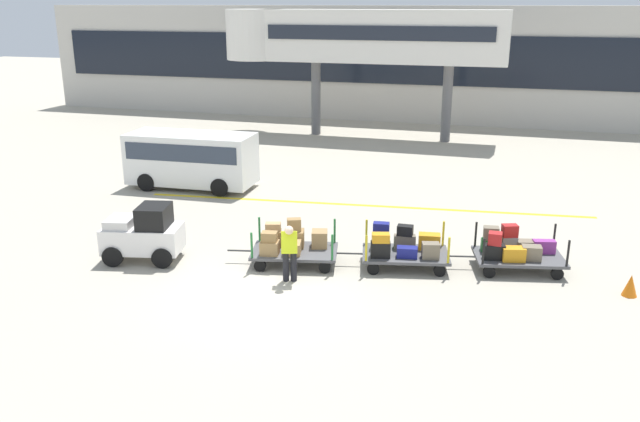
% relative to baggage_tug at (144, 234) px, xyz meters
% --- Properties ---
extents(ground_plane, '(120.00, 120.00, 0.00)m').
position_rel_baggage_tug_xyz_m(ground_plane, '(3.95, -1.16, -0.75)').
color(ground_plane, '#A8A08E').
extents(apron_lead_line, '(15.58, 1.86, 0.01)m').
position_rel_baggage_tug_xyz_m(apron_lead_line, '(4.66, 6.70, -0.75)').
color(apron_lead_line, yellow).
rests_on(apron_lead_line, ground_plane).
extents(terminal_building, '(48.38, 2.51, 6.67)m').
position_rel_baggage_tug_xyz_m(terminal_building, '(3.95, 24.82, 2.59)').
color(terminal_building, '#BCB7AD').
rests_on(terminal_building, ground_plane).
extents(jet_bridge, '(14.71, 3.00, 6.50)m').
position_rel_baggage_tug_xyz_m(jet_bridge, '(1.12, 18.83, 4.38)').
color(jet_bridge, silver).
rests_on(jet_bridge, ground_plane).
extents(baggage_tug, '(2.29, 1.61, 1.58)m').
position_rel_baggage_tug_xyz_m(baggage_tug, '(0.00, 0.00, 0.00)').
color(baggage_tug, white).
rests_on(baggage_tug, ground_plane).
extents(baggage_cart_lead, '(3.09, 1.86, 1.20)m').
position_rel_baggage_tug_xyz_m(baggage_cart_lead, '(3.97, 0.91, -0.20)').
color(baggage_cart_lead, '#4C4C4F').
rests_on(baggage_cart_lead, ground_plane).
extents(baggage_cart_middle, '(3.09, 1.86, 1.13)m').
position_rel_baggage_tug_xyz_m(baggage_cart_middle, '(6.95, 1.55, -0.21)').
color(baggage_cart_middle, '#4C4C4F').
rests_on(baggage_cart_middle, ground_plane).
extents(baggage_cart_tail, '(3.09, 1.86, 1.15)m').
position_rel_baggage_tug_xyz_m(baggage_cart_tail, '(9.81, 2.17, -0.21)').
color(baggage_cart_tail, '#4C4C4F').
rests_on(baggage_cart_tail, ground_plane).
extents(baggage_handler, '(0.51, 0.52, 1.56)m').
position_rel_baggage_tug_xyz_m(baggage_handler, '(4.34, -0.30, 0.11)').
color(baggage_handler, black).
rests_on(baggage_handler, ground_plane).
extents(shuttle_van, '(4.87, 2.13, 2.10)m').
position_rel_baggage_tug_xyz_m(shuttle_van, '(-2.17, 7.16, 0.48)').
color(shuttle_van, white).
rests_on(shuttle_van, ground_plane).
extents(safety_cone_near, '(0.36, 0.36, 0.55)m').
position_rel_baggage_tug_xyz_m(safety_cone_near, '(12.55, 1.24, -0.48)').
color(safety_cone_near, orange).
rests_on(safety_cone_near, ground_plane).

